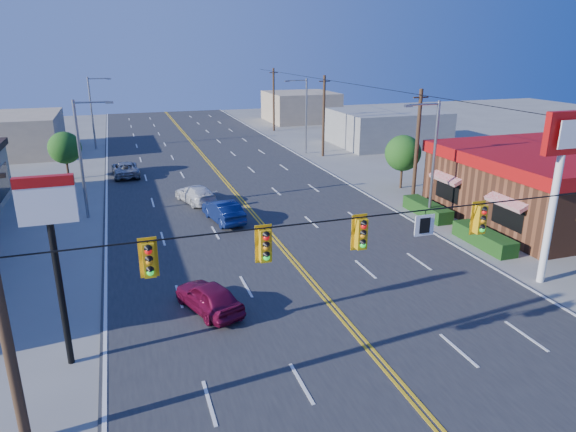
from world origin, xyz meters
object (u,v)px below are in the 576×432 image
object	(u,v)px
signal_span	(389,245)
car_magenta	(209,298)
pizza_hut_sign	(51,233)
kfc	(561,183)
kfc_pylon	(560,164)
car_blue	(223,212)
car_silver	(125,170)
car_white	(196,195)

from	to	relation	value
signal_span	car_magenta	bearing A→B (deg)	130.24
pizza_hut_sign	car_magenta	distance (m)	7.54
kfc	pizza_hut_sign	bearing A→B (deg)	-165.48
signal_span	kfc_pylon	world-z (taller)	signal_span
car_blue	car_silver	xyz separation A→B (m)	(-5.84, 15.15, -0.06)
signal_span	car_blue	bearing A→B (deg)	96.85
signal_span	kfc	xyz separation A→B (m)	(20.02, 12.00, -2.51)
signal_span	car_white	xyz separation A→B (m)	(-3.27, 23.06, -4.23)
pizza_hut_sign	car_magenta	world-z (taller)	pizza_hut_sign
car_magenta	car_silver	distance (m)	27.14
kfc_pylon	car_blue	world-z (taller)	kfc_pylon
car_white	car_silver	distance (m)	11.21
car_white	car_blue	bearing A→B (deg)	86.64
kfc	pizza_hut_sign	xyz separation A→B (m)	(-30.90, -8.00, 2.80)
car_magenta	car_silver	bearing A→B (deg)	-104.58
car_magenta	car_blue	xyz separation A→B (m)	(3.09, 11.85, 0.05)
car_blue	kfc_pylon	bearing A→B (deg)	123.34
car_blue	car_white	size ratio (longest dim) A/B	0.98
car_white	car_silver	bearing A→B (deg)	-80.63
kfc	car_silver	xyz separation A→B (m)	(-28.03, 21.21, -1.72)
signal_span	car_silver	xyz separation A→B (m)	(-8.01, 33.21, -4.22)
car_silver	signal_span	bearing A→B (deg)	100.72
car_magenta	car_silver	world-z (taller)	car_magenta
kfc	car_silver	distance (m)	35.20
pizza_hut_sign	car_blue	world-z (taller)	pizza_hut_sign
kfc_pylon	car_blue	size ratio (longest dim) A/B	1.93
pizza_hut_sign	car_blue	distance (m)	17.13
kfc	car_blue	xyz separation A→B (m)	(-22.19, 6.06, -1.66)
signal_span	car_silver	size ratio (longest dim) A/B	5.10
signal_span	car_white	size ratio (longest dim) A/B	5.40
car_blue	car_white	bearing A→B (deg)	-87.71
signal_span	car_silver	world-z (taller)	signal_span
signal_span	car_blue	size ratio (longest dim) A/B	5.53
signal_span	pizza_hut_sign	size ratio (longest dim) A/B	3.55
car_silver	pizza_hut_sign	bearing A→B (deg)	81.55
car_magenta	kfc_pylon	bearing A→B (deg)	151.89
kfc_pylon	signal_span	bearing A→B (deg)	-160.22
kfc	car_white	distance (m)	25.84
kfc	car_blue	world-z (taller)	kfc
kfc_pylon	car_magenta	size ratio (longest dim) A/B	2.14
signal_span	kfc	bearing A→B (deg)	30.94
kfc	kfc_pylon	xyz separation A→B (m)	(-8.90, -8.00, 3.66)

